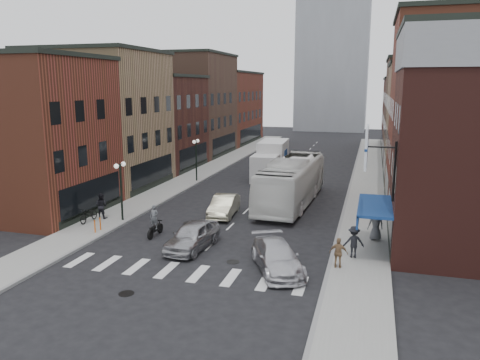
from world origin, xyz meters
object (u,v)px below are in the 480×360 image
object	(u,v)px
parked_bicycle	(89,215)
ped_right_b	(339,253)
billboard_sign	(368,148)
bike_rack	(98,225)
sedan_left_near	(192,236)
streetlamp_near	(121,180)
box_truck	(271,160)
transit_bus	(292,182)
motorcycle_rider	(155,222)
ped_right_c	(376,224)
curb_car	(277,257)
ped_left_solo	(101,206)
ped_right_a	(354,242)
streetlamp_far	(196,152)
sedan_left_far	(224,206)

from	to	relation	value
parked_bicycle	ped_right_b	distance (m)	17.15
parked_bicycle	billboard_sign	bearing A→B (deg)	-7.91
bike_rack	sedan_left_near	world-z (taller)	sedan_left_near
streetlamp_near	parked_bicycle	world-z (taller)	streetlamp_near
box_truck	transit_bus	world-z (taller)	box_truck
motorcycle_rider	ped_right_c	bearing A→B (deg)	11.80
sedan_left_near	parked_bicycle	distance (m)	8.93
curb_car	ped_left_solo	xyz separation A→B (m)	(-13.45, 5.48, 0.32)
transit_bus	sedan_left_near	size ratio (longest dim) A/B	2.83
box_truck	ped_left_solo	bearing A→B (deg)	-116.84
streetlamp_near	ped_right_a	xyz separation A→B (m)	(15.50, -2.94, -1.90)
billboard_sign	bike_rack	distance (m)	17.14
ped_right_b	bike_rack	bearing A→B (deg)	-5.79
box_truck	ped_right_a	world-z (taller)	box_truck
ped_right_c	bike_rack	bearing A→B (deg)	-9.52
streetlamp_near	parked_bicycle	size ratio (longest dim) A/B	2.15
sedan_left_near	curb_car	size ratio (longest dim) A/B	0.93
billboard_sign	curb_car	distance (m)	7.10
parked_bicycle	ped_left_solo	bearing A→B (deg)	72.11
motorcycle_rider	ped_right_a	xyz separation A→B (m)	(11.98, -0.72, 0.07)
curb_car	sedan_left_near	bearing A→B (deg)	135.57
bike_rack	ped_left_solo	bearing A→B (deg)	117.35
transit_bus	motorcycle_rider	bearing A→B (deg)	-120.57
streetlamp_far	ped_right_a	world-z (taller)	streetlamp_far
sedan_left_far	ped_right_b	xyz separation A→B (m)	(8.64, -8.07, 0.21)
streetlamp_far	ped_right_b	bearing A→B (deg)	-51.49
streetlamp_near	ped_right_b	size ratio (longest dim) A/B	2.62
ped_left_solo	ped_right_b	world-z (taller)	ped_left_solo
parked_bicycle	ped_right_a	size ratio (longest dim) A/B	1.11
sedan_left_near	ped_right_b	world-z (taller)	ped_right_b
box_truck	ped_right_a	distance (m)	22.94
billboard_sign	ped_right_b	size ratio (longest dim) A/B	2.36
bike_rack	ped_left_solo	xyz separation A→B (m)	(-1.39, 2.69, 0.48)
streetlamp_far	ped_right_b	distance (m)	23.91
sedan_left_far	box_truck	bearing A→B (deg)	84.07
billboard_sign	parked_bicycle	distance (m)	18.89
ped_right_a	ped_right_b	size ratio (longest dim) A/B	1.10
motorcycle_rider	parked_bicycle	distance (m)	5.57
streetlamp_far	box_truck	distance (m)	7.72
streetlamp_far	curb_car	distance (m)	22.92
bike_rack	motorcycle_rider	bearing A→B (deg)	7.40
ped_right_a	parked_bicycle	bearing A→B (deg)	-20.65
streetlamp_near	transit_bus	bearing A→B (deg)	38.28
streetlamp_far	parked_bicycle	size ratio (longest dim) A/B	2.15
billboard_sign	motorcycle_rider	size ratio (longest dim) A/B	1.85
bike_rack	sedan_left_near	xyz separation A→B (m)	(6.80, -1.00, 0.23)
box_truck	parked_bicycle	xyz separation A→B (m)	(-8.36, -19.14, -1.14)
streetlamp_far	box_truck	world-z (taller)	streetlamp_far
ped_left_solo	ped_right_a	world-z (taller)	ped_left_solo
billboard_sign	sedan_left_near	size ratio (longest dim) A/B	0.81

